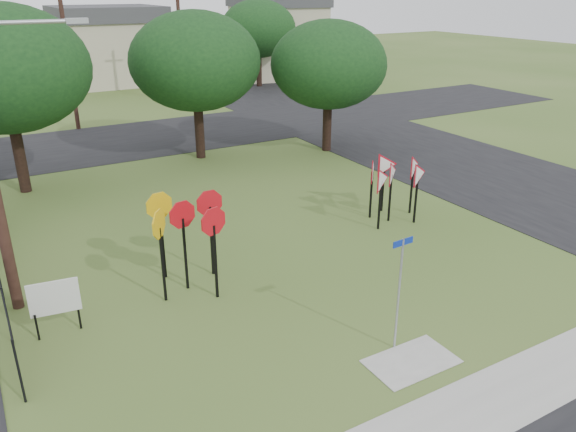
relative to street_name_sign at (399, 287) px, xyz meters
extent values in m
plane|color=#3E5921|center=(-0.02, 1.78, -1.60)|extent=(140.00, 140.00, 0.00)
cube|color=#9A9992|center=(-0.02, -2.42, -1.59)|extent=(30.00, 1.60, 0.02)
cube|color=black|center=(11.98, 11.78, -1.59)|extent=(8.00, 50.00, 0.02)
cube|color=black|center=(-0.02, 21.78, -1.59)|extent=(60.00, 8.00, 0.02)
cube|color=#9A9992|center=(-0.02, -0.62, -1.59)|extent=(2.00, 1.20, 0.02)
cylinder|color=#9C9FA4|center=(0.00, 0.00, -0.22)|extent=(0.06, 0.06, 2.76)
cube|color=navy|center=(0.00, 0.00, 1.09)|extent=(0.57, 0.06, 0.15)
cube|color=black|center=(-3.15, 5.00, -0.55)|extent=(0.06, 0.06, 2.09)
cube|color=black|center=(-2.21, 5.42, -0.55)|extent=(0.06, 0.06, 2.09)
cube|color=black|center=(-2.63, 4.16, -0.55)|extent=(0.06, 0.06, 2.09)
cube|color=black|center=(-3.88, 4.69, -0.55)|extent=(0.06, 0.06, 2.09)
cube|color=black|center=(-3.47, 5.94, -0.55)|extent=(0.06, 0.06, 2.09)
cube|color=black|center=(3.98, 5.59, -0.73)|extent=(0.06, 0.06, 1.73)
cube|color=black|center=(4.75, 5.98, -0.73)|extent=(0.06, 0.06, 1.73)
cube|color=black|center=(5.43, 5.40, -0.73)|extent=(0.06, 0.06, 1.73)
cube|color=black|center=(4.37, 6.56, -0.73)|extent=(0.06, 0.06, 1.73)
cube|color=black|center=(5.14, 6.85, -0.73)|extent=(0.06, 0.06, 1.73)
cube|color=black|center=(5.91, 6.17, -0.73)|extent=(0.06, 0.06, 1.73)
cube|color=black|center=(-7.07, 4.44, -1.26)|extent=(0.05, 0.05, 0.67)
cube|color=black|center=(-6.12, 4.44, -1.26)|extent=(0.05, 0.05, 0.67)
cube|color=silver|center=(-6.59, 4.44, -0.59)|extent=(1.14, 0.19, 0.86)
cylinder|color=#9C9FA4|center=(-6.12, 6.18, 5.40)|extent=(2.40, 0.10, 0.10)
cube|color=#9C9FA4|center=(-4.92, 6.18, 5.40)|extent=(0.50, 0.18, 0.12)
cylinder|color=#39221A|center=(-2.02, 25.78, 2.90)|extent=(0.24, 0.24, 9.00)
cylinder|color=#39221A|center=(5.98, 29.78, 2.65)|extent=(0.24, 0.24, 8.50)
cylinder|color=black|center=(-7.62, 2.28, -0.85)|extent=(0.05, 0.05, 1.50)
cylinder|color=black|center=(-7.62, 4.58, -0.85)|extent=(0.05, 0.05, 1.50)
cube|color=beige|center=(3.98, 41.78, 0.90)|extent=(8.00, 8.00, 5.00)
cube|color=#3C3D41|center=(3.98, 41.78, 4.00)|extent=(8.40, 8.40, 1.20)
cube|color=beige|center=(17.98, 37.78, 1.40)|extent=(7.91, 7.91, 6.00)
cube|color=#3C3D41|center=(17.98, 37.78, 5.00)|extent=(8.30, 8.30, 1.20)
cylinder|color=black|center=(-6.02, 15.78, -0.28)|extent=(0.44, 0.44, 2.62)
ellipsoid|color=black|center=(-6.02, 15.78, 3.27)|extent=(6.40, 6.40, 4.80)
cylinder|color=black|center=(1.98, 16.78, -0.37)|extent=(0.44, 0.44, 2.45)
ellipsoid|color=black|center=(1.98, 16.78, 2.95)|extent=(6.00, 6.00, 4.50)
cylinder|color=black|center=(7.98, 14.78, -0.46)|extent=(0.44, 0.44, 2.27)
ellipsoid|color=black|center=(7.98, 14.78, 2.64)|extent=(5.60, 5.60, 4.20)
cylinder|color=black|center=(13.98, 33.78, -0.37)|extent=(0.44, 0.44, 2.45)
ellipsoid|color=black|center=(13.98, 33.78, 2.95)|extent=(6.00, 6.00, 4.50)
camera|label=1|loc=(-7.56, -8.15, 6.17)|focal=35.00mm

